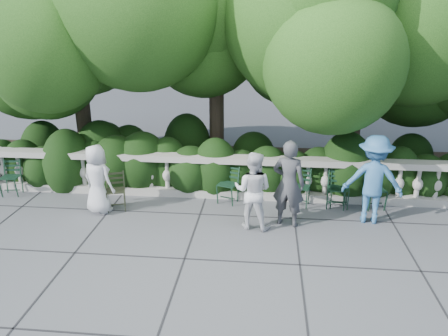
# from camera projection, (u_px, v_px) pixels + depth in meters

# --- Properties ---
(ground) EXTENTS (90.00, 90.00, 0.00)m
(ground) POSITION_uv_depth(u_px,v_px,m) (219.00, 233.00, 8.53)
(ground) COLOR #4C4D53
(ground) RESTS_ON ground
(balustrade) EXTENTS (12.00, 0.44, 1.00)m
(balustrade) POSITION_uv_depth(u_px,v_px,m) (227.00, 177.00, 10.05)
(balustrade) COLOR #9E998E
(balustrade) RESTS_ON ground
(shrub_hedge) EXTENTS (15.00, 2.60, 1.70)m
(shrub_hedge) POSITION_uv_depth(u_px,v_px,m) (232.00, 179.00, 11.34)
(shrub_hedge) COLOR black
(shrub_hedge) RESTS_ON ground
(tree_canopy) EXTENTS (15.04, 6.52, 6.78)m
(tree_canopy) POSITION_uv_depth(u_px,v_px,m) (263.00, 18.00, 10.13)
(tree_canopy) COLOR #3F3023
(tree_canopy) RESTS_ON ground
(chair_a) EXTENTS (0.50, 0.53, 0.84)m
(chair_a) POSITION_uv_depth(u_px,v_px,m) (11.00, 197.00, 10.20)
(chair_a) COLOR black
(chair_a) RESTS_ON ground
(chair_b) EXTENTS (0.57, 0.60, 0.84)m
(chair_b) POSITION_uv_depth(u_px,v_px,m) (225.00, 205.00, 9.78)
(chair_b) COLOR black
(chair_b) RESTS_ON ground
(chair_c) EXTENTS (0.54, 0.57, 0.84)m
(chair_c) POSITION_uv_depth(u_px,v_px,m) (298.00, 208.00, 9.64)
(chair_c) COLOR black
(chair_c) RESTS_ON ground
(chair_d) EXTENTS (0.50, 0.54, 0.84)m
(chair_d) POSITION_uv_depth(u_px,v_px,m) (335.00, 210.00, 9.53)
(chair_d) COLOR black
(chair_d) RESTS_ON ground
(chair_e) EXTENTS (0.53, 0.56, 0.84)m
(chair_e) POSITION_uv_depth(u_px,v_px,m) (376.00, 211.00, 9.47)
(chair_e) COLOR black
(chair_e) RESTS_ON ground
(chair_f) EXTENTS (0.47, 0.51, 0.84)m
(chair_f) POSITION_uv_depth(u_px,v_px,m) (338.00, 209.00, 9.56)
(chair_f) COLOR black
(chair_f) RESTS_ON ground
(chair_weathered) EXTENTS (0.56, 0.59, 0.84)m
(chair_weathered) POSITION_uv_depth(u_px,v_px,m) (117.00, 212.00, 9.43)
(chair_weathered) COLOR black
(chair_weathered) RESTS_ON ground
(person_businessman) EXTENTS (0.86, 0.73, 1.50)m
(person_businessman) POSITION_uv_depth(u_px,v_px,m) (98.00, 179.00, 9.21)
(person_businessman) COLOR silver
(person_businessman) RESTS_ON ground
(person_woman_grey) EXTENTS (0.74, 0.59, 1.77)m
(person_woman_grey) POSITION_uv_depth(u_px,v_px,m) (289.00, 184.00, 8.60)
(person_woman_grey) COLOR #3C3D41
(person_woman_grey) RESTS_ON ground
(person_casual_man) EXTENTS (0.87, 0.74, 1.57)m
(person_casual_man) POSITION_uv_depth(u_px,v_px,m) (253.00, 190.00, 8.54)
(person_casual_man) COLOR silver
(person_casual_man) RESTS_ON ground
(person_older_blue) EXTENTS (1.27, 0.85, 1.83)m
(person_older_blue) POSITION_uv_depth(u_px,v_px,m) (373.00, 179.00, 8.74)
(person_older_blue) COLOR teal
(person_older_blue) RESTS_ON ground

